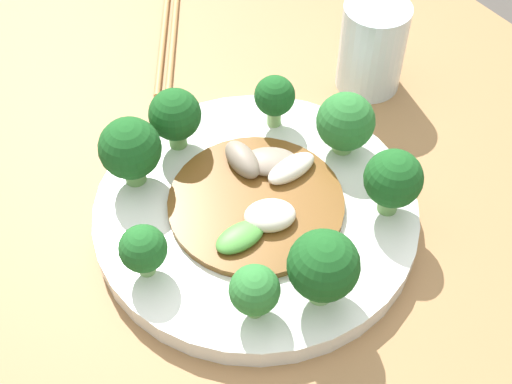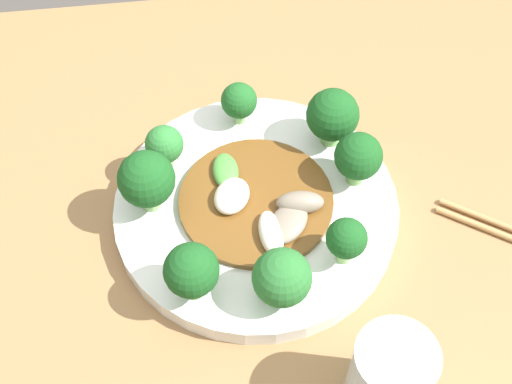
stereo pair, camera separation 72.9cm
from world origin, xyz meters
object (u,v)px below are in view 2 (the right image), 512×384
at_px(broccoli_northwest, 346,239).
at_px(broccoli_east, 147,180).
at_px(broccoli_southeast, 164,145).
at_px(plate, 256,209).
at_px(broccoli_southwest, 333,116).
at_px(drinking_glass, 389,378).
at_px(broccoli_south, 239,101).
at_px(broccoli_north, 282,278).
at_px(broccoli_northeast, 191,271).
at_px(broccoli_west, 358,157).
at_px(stirfry_center, 259,203).

xyz_separation_m(broccoli_northwest, broccoli_east, (0.19, -0.09, 0.01)).
bearing_deg(broccoli_southeast, broccoli_east, 70.00).
relative_size(plate, broccoli_southwest, 4.17).
xyz_separation_m(plate, drinking_glass, (-0.09, 0.22, 0.04)).
bearing_deg(plate, broccoli_south, -87.99).
distance_m(broccoli_south, broccoli_east, 0.15).
distance_m(broccoli_southwest, broccoli_east, 0.21).
height_order(broccoli_northwest, broccoli_south, broccoli_northwest).
height_order(broccoli_north, broccoli_east, broccoli_east).
relative_size(broccoli_northeast, broccoli_west, 1.04).
height_order(broccoli_west, drinking_glass, drinking_glass).
bearing_deg(broccoli_southwest, broccoli_east, 17.13).
relative_size(broccoli_northeast, broccoli_southeast, 1.29).
bearing_deg(broccoli_north, broccoli_east, -46.07).
distance_m(plate, broccoli_west, 0.12).
relative_size(broccoli_west, broccoli_east, 0.89).
relative_size(broccoli_north, broccoli_west, 0.99).
height_order(broccoli_west, broccoli_east, broccoli_east).
relative_size(plate, broccoli_east, 4.05).
height_order(plate, broccoli_south, broccoli_south).
distance_m(broccoli_north, broccoli_south, 0.23).
relative_size(broccoli_northeast, broccoli_north, 1.05).
relative_size(broccoli_southeast, broccoli_southwest, 0.74).
distance_m(broccoli_northeast, broccoli_north, 0.08).
relative_size(broccoli_south, stirfry_center, 0.33).
xyz_separation_m(broccoli_south, broccoli_west, (-0.11, 0.10, 0.01)).
distance_m(broccoli_northwest, drinking_glass, 0.14).
bearing_deg(broccoli_east, broccoli_north, 133.93).
bearing_deg(broccoli_south, broccoli_east, 45.00).
xyz_separation_m(broccoli_northeast, broccoli_west, (-0.18, -0.11, -0.00)).
height_order(broccoli_northeast, broccoli_southeast, broccoli_northeast).
distance_m(broccoli_north, drinking_glass, 0.13).
height_order(broccoli_northeast, broccoli_east, broccoli_east).
bearing_deg(broccoli_south, broccoli_southeast, 31.25).
distance_m(broccoli_southeast, drinking_glass, 0.33).
bearing_deg(stirfry_center, broccoli_south, -86.74).
bearing_deg(drinking_glass, broccoli_southwest, -91.02).
height_order(plate, broccoli_west, broccoli_west).
bearing_deg(broccoli_northwest, broccoli_east, -25.68).
bearing_deg(stirfry_center, plate, -62.42).
height_order(broccoli_north, broccoli_south, broccoli_north).
xyz_separation_m(broccoli_north, broccoli_northwest, (-0.07, -0.03, -0.00)).
xyz_separation_m(broccoli_southwest, broccoli_south, (0.10, -0.04, -0.01)).
bearing_deg(stirfry_center, broccoli_southeast, -37.33).
height_order(broccoli_southeast, broccoli_west, broccoli_west).
distance_m(broccoli_north, broccoli_east, 0.17).
relative_size(broccoli_north, broccoli_northwest, 1.13).
bearing_deg(broccoli_southwest, broccoli_northwest, 84.33).
xyz_separation_m(broccoli_northwest, broccoli_south, (0.08, -0.20, -0.00)).
relative_size(broccoli_south, drinking_glass, 0.52).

